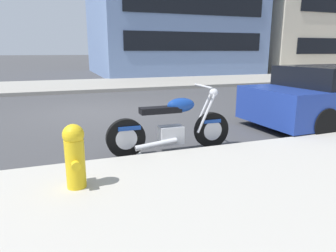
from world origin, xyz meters
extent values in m
plane|color=#3D3D3F|center=(0.00, 0.00, 0.00)|extent=(260.00, 260.00, 0.00)
cube|color=gray|center=(12.00, 6.68, 0.07)|extent=(120.00, 5.00, 0.14)
cube|color=silver|center=(0.00, -3.58, 0.00)|extent=(0.12, 2.20, 0.01)
cylinder|color=black|center=(1.32, -3.94, 0.31)|extent=(0.63, 0.11, 0.63)
cylinder|color=silver|center=(1.32, -3.94, 0.31)|extent=(0.35, 0.12, 0.35)
cylinder|color=black|center=(-0.21, -3.94, 0.31)|extent=(0.63, 0.11, 0.63)
cylinder|color=silver|center=(-0.21, -3.94, 0.31)|extent=(0.35, 0.12, 0.35)
cube|color=silver|center=(0.56, -3.94, 0.30)|extent=(0.40, 0.26, 0.30)
cube|color=black|center=(0.38, -3.94, 0.73)|extent=(0.68, 0.22, 0.10)
ellipsoid|color=navy|center=(0.74, -3.94, 0.79)|extent=(0.48, 0.24, 0.24)
cube|color=navy|center=(-0.16, -3.94, 0.49)|extent=(0.36, 0.18, 0.06)
cube|color=navy|center=(1.30, -3.94, 0.49)|extent=(0.32, 0.16, 0.06)
cylinder|color=silver|center=(1.17, -3.87, 0.63)|extent=(0.34, 0.04, 0.65)
cylinder|color=silver|center=(1.17, -4.01, 0.63)|extent=(0.34, 0.04, 0.65)
cylinder|color=silver|center=(1.14, -3.94, 1.09)|extent=(0.04, 0.62, 0.04)
sphere|color=silver|center=(1.34, -3.94, 0.97)|extent=(0.15, 0.15, 0.15)
cylinder|color=silver|center=(0.26, -4.08, 0.20)|extent=(0.71, 0.09, 0.16)
cylinder|color=black|center=(3.54, -2.52, 0.31)|extent=(0.63, 0.24, 0.62)
cylinder|color=black|center=(3.60, -4.21, 0.31)|extent=(0.63, 0.24, 0.62)
cylinder|color=gold|center=(-1.06, -5.15, 0.42)|extent=(0.22, 0.22, 0.57)
sphere|color=gold|center=(-1.06, -5.15, 0.77)|extent=(0.24, 0.24, 0.24)
cylinder|color=gold|center=(-1.06, -5.01, 0.45)|extent=(0.10, 0.08, 0.10)
cylinder|color=gold|center=(-1.06, -5.29, 0.45)|extent=(0.10, 0.08, 0.10)
cube|color=#6B84B2|center=(7.07, 14.29, 5.06)|extent=(10.76, 10.62, 10.13)
cube|color=black|center=(7.07, 8.95, 2.23)|extent=(9.04, 0.06, 1.10)
cube|color=black|center=(7.07, 8.95, 4.32)|extent=(9.04, 0.06, 1.10)
cube|color=beige|center=(21.42, 13.78, 4.57)|extent=(15.89, 9.59, 9.13)
camera|label=1|loc=(-1.19, -8.60, 1.67)|focal=32.82mm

